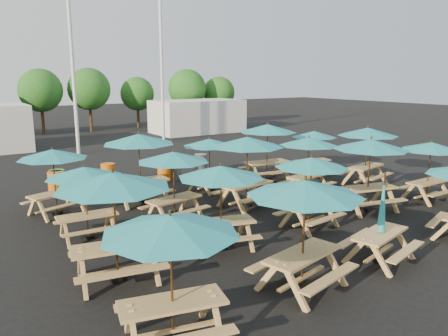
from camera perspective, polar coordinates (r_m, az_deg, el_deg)
ground at (r=15.46m, az=3.08°, el=-4.95°), size 120.00×120.00×0.00m
picnic_unit_0 at (r=7.20m, az=-7.00°, el=-8.14°), size 2.78×2.78×2.30m
picnic_unit_1 at (r=9.62m, az=-14.27°, el=-2.23°), size 2.92×2.92×2.50m
picnic_unit_2 at (r=12.53m, az=-17.77°, el=-0.92°), size 2.20×2.20×2.08m
picnic_unit_3 at (r=15.12m, az=-21.46°, el=1.35°), size 2.79×2.79×2.20m
picnic_unit_4 at (r=9.13m, az=10.55°, el=-3.25°), size 2.90×2.90×2.42m
picnic_unit_5 at (r=11.23m, az=-0.41°, el=-1.00°), size 2.78×2.78×2.25m
picnic_unit_6 at (r=13.50m, az=-6.63°, el=1.05°), size 2.64×2.64×2.23m
picnic_unit_7 at (r=15.65m, az=-11.07°, el=3.33°), size 2.54×2.54×2.52m
picnic_unit_8 at (r=11.34m, az=19.83°, el=-7.11°), size 2.06×1.89×2.24m
picnic_unit_9 at (r=13.06m, az=11.35°, el=0.28°), size 2.45×2.45×2.17m
picnic_unit_10 at (r=14.95m, az=3.05°, el=3.01°), size 2.88×2.88×2.48m
picnic_unit_11 at (r=17.16m, az=-1.91°, el=3.03°), size 2.68×2.68×2.10m
picnic_unit_13 at (r=15.22m, az=18.61°, el=2.53°), size 2.97×2.97×2.47m
picnic_unit_14 at (r=16.90m, az=11.01°, el=3.09°), size 2.54×2.54×2.23m
picnic_unit_15 at (r=19.01m, az=5.71°, el=4.86°), size 2.77×2.77×2.48m
picnic_unit_17 at (r=17.38m, az=25.40°, el=2.25°), size 2.23×2.23×2.18m
picnic_unit_18 at (r=18.98m, az=18.25°, el=4.18°), size 2.89×2.89×2.43m
picnic_unit_19 at (r=20.49m, az=11.70°, el=4.09°), size 2.39×2.39×2.04m
waste_bin_0 at (r=18.11m, az=-20.93°, el=-1.70°), size 0.58×0.58×0.94m
waste_bin_1 at (r=17.82m, az=-21.09°, el=-1.92°), size 0.58×0.58×0.94m
waste_bin_2 at (r=18.76m, az=-14.87°, el=-0.85°), size 0.58×0.58×0.94m
waste_bin_3 at (r=19.13m, az=-7.82°, el=-0.31°), size 0.58×0.58×0.94m
waste_bin_4 at (r=19.48m, az=-6.51°, el=-0.06°), size 0.58×0.58×0.94m
waste_bin_5 at (r=20.34m, az=-3.08°, el=0.51°), size 0.58×0.58×0.94m
mast_0 at (r=26.80m, az=-19.30°, el=14.50°), size 0.20×0.20×12.00m
mast_1 at (r=30.94m, az=-8.19°, el=14.59°), size 0.20×0.20×12.00m
event_tent_1 at (r=35.80m, az=-3.50°, el=6.76°), size 7.00×4.00×2.60m
tree_3 at (r=37.28m, az=-22.86°, el=9.32°), size 3.36×3.36×5.09m
tree_4 at (r=37.70m, az=-17.21°, el=9.81°), size 3.41×3.41×5.17m
tree_5 at (r=39.56m, az=-11.26°, el=9.47°), size 2.94×2.94×4.45m
tree_6 at (r=39.67m, az=-4.84°, el=10.32°), size 3.38×3.38×5.13m
tree_7 at (r=41.45m, az=-0.68°, el=9.82°), size 2.95×2.95×4.48m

